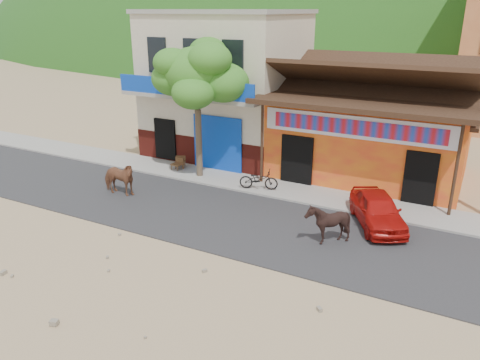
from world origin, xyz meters
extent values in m
plane|color=#9E825B|center=(0.00, 0.00, 0.00)|extent=(120.00, 120.00, 0.00)
cube|color=#28282B|center=(0.00, 2.50, 0.02)|extent=(60.00, 5.00, 0.04)
cube|color=gray|center=(0.00, 6.00, 0.06)|extent=(60.00, 2.00, 0.12)
cube|color=orange|center=(2.00, 10.00, 1.80)|extent=(8.00, 6.00, 3.60)
cube|color=beige|center=(-5.50, 10.00, 3.50)|extent=(7.00, 6.00, 7.00)
imported|color=brown|center=(-6.34, 2.43, 0.75)|extent=(1.72, 0.87, 1.41)
imported|color=black|center=(2.47, 2.35, 0.73)|extent=(1.26, 1.13, 1.38)
imported|color=#B3110C|center=(3.60, 4.47, 0.62)|extent=(2.85, 3.66, 1.17)
imported|color=black|center=(-1.50, 5.50, 0.54)|extent=(1.70, 1.02, 0.85)
camera|label=1|loc=(6.35, -11.01, 7.20)|focal=35.00mm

